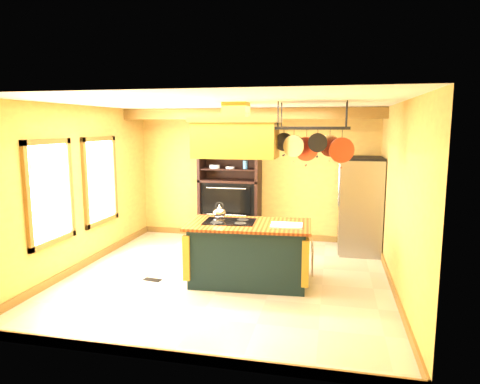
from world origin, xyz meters
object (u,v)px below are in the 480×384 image
at_px(kitchen_island, 249,252).
at_px(hutch, 230,199).
at_px(pot_rack, 313,137).
at_px(refrigerator, 360,207).
at_px(range_hood, 236,135).

relative_size(kitchen_island, hutch, 0.86).
xyz_separation_m(pot_rack, hutch, (-1.78, 2.38, -1.35)).
bearing_deg(hutch, refrigerator, -8.08).
height_order(range_hood, hutch, range_hood).
distance_m(kitchen_island, hutch, 2.56).
relative_size(range_hood, hutch, 0.58).
bearing_deg(hutch, kitchen_island, -70.01).
relative_size(range_hood, refrigerator, 0.73).
bearing_deg(kitchen_island, range_hood, 176.69).
bearing_deg(pot_rack, refrigerator, 68.19).
xyz_separation_m(refrigerator, hutch, (-2.59, 0.37, 0.01)).
height_order(kitchen_island, hutch, hutch).
xyz_separation_m(kitchen_island, range_hood, (-0.20, -0.00, 1.76)).
bearing_deg(refrigerator, kitchen_island, -130.53).
bearing_deg(kitchen_island, hutch, 106.50).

